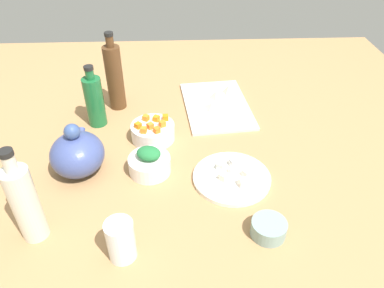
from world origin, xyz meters
The scene contains 29 objects.
tabletop centered at (0.00, 0.00, 1.50)cm, with size 190.00×190.00×3.00cm, color #A77C4F.
cutting_board centered at (29.38, -10.48, 3.50)cm, with size 35.32×23.08×1.00cm, color silver.
plate_tofu centered at (-10.75, -10.94, 3.60)cm, with size 22.34×22.34×1.20cm, color white.
bowl_greens centered at (-6.13, 12.66, 5.50)cm, with size 12.29×12.29×5.01cm, color white.
bowl_carrots centered at (10.17, 12.33, 5.68)cm, with size 14.14×14.14×5.37cm, color white.
bowl_small_side centered at (-30.79, -17.25, 5.04)cm, with size 8.69×8.69×4.09cm, color #7FA09B.
teapot centered at (-4.86, 33.14, 9.40)cm, with size 17.60×15.37×16.38cm.
bottle_0 centered at (-28.16, 39.45, 13.98)cm, with size 6.21×6.21×26.07cm.
bottle_1 centered at (31.14, 26.15, 15.32)cm, with size 6.01×6.01×28.42cm.
bottle_2 centered at (20.05, 31.91, 12.23)cm, with size 6.22×6.22×21.72cm.
drinking_glass_0 centered at (-35.30, 17.58, 8.32)cm, with size 6.50×6.50×10.64cm, color white.
carrot_cube_0 centered at (8.45, 12.89, 9.27)cm, with size 1.80×1.80×1.80cm, color orange.
carrot_cube_1 centered at (8.86, 16.78, 9.27)cm, with size 1.80×1.80×1.80cm, color orange.
carrot_cube_2 centered at (13.15, 14.50, 9.27)cm, with size 1.80×1.80×1.80cm, color orange.
carrot_cube_3 centered at (12.63, 11.13, 9.27)cm, with size 1.80×1.80×1.80cm, color orange.
carrot_cube_4 centered at (6.22, 14.84, 9.27)cm, with size 1.80×1.80×1.80cm, color orange.
carrot_cube_5 centered at (9.46, 9.08, 9.27)cm, with size 1.80×1.80×1.80cm, color orange.
carrot_cube_6 centered at (6.08, 10.76, 9.27)cm, with size 1.80×1.80×1.80cm, color orange.
carrot_cube_7 centered at (13.06, 8.15, 9.27)cm, with size 1.80×1.80×1.80cm, color orange.
chopped_greens_mound centered at (-6.13, 12.66, 9.75)cm, with size 7.05×5.71×3.50cm, color #237139.
tofu_cube_0 centered at (-12.17, -8.47, 5.30)cm, with size 2.20×2.20×2.20cm, color #FBE4CF.
tofu_cube_1 centered at (-10.87, -15.16, 5.30)cm, with size 2.20×2.20×2.20cm, color silver.
tofu_cube_2 centered at (-5.90, -12.05, 5.30)cm, with size 2.20×2.20×2.20cm, color silver.
tofu_cube_3 centered at (-7.42, -8.22, 5.30)cm, with size 2.20×2.20×2.20cm, color white.
tofu_cube_4 centered at (-14.70, -13.49, 5.30)cm, with size 2.20×2.20×2.20cm, color #FBE4D0.
tofu_cube_5 centered at (-9.81, -11.27, 5.30)cm, with size 2.20×2.20×2.20cm, color white.
dumpling_0 centered at (26.63, -8.87, 5.12)cm, with size 5.74×5.40×2.23cm, color beige.
dumpling_1 centered at (37.92, -16.04, 5.59)cm, with size 4.11×3.72×3.19cm, color beige.
dumpling_2 centered at (33.99, -10.73, 5.51)cm, with size 4.25×4.00×3.02cm, color beige.
Camera 1 is at (-88.69, 4.00, 75.59)cm, focal length 34.55 mm.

